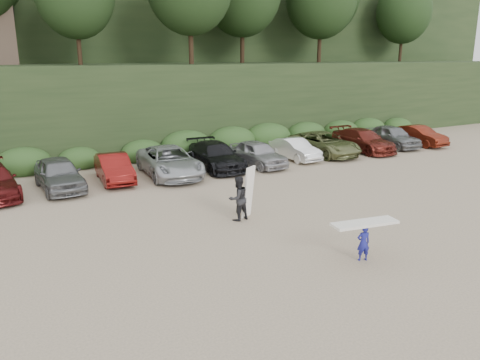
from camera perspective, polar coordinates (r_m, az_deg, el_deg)
ground at (r=19.07m, az=7.16°, el=-5.42°), size 120.00×120.00×0.00m
hillside_backdrop at (r=51.58m, az=-18.25°, el=19.37°), size 90.00×41.50×28.00m
parked_cars at (r=27.03m, az=-6.71°, el=2.41°), size 39.40×6.28×1.64m
child_surfer at (r=15.97m, az=14.88°, el=-6.41°), size 2.33×0.99×1.35m
adult_surfer at (r=19.19m, az=-0.12°, el=-2.19°), size 1.40×0.86×2.19m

